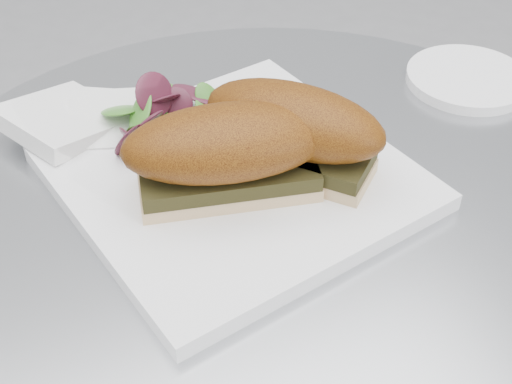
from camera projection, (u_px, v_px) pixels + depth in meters
plate at (234, 177)px, 0.64m from camera, size 0.34×0.34×0.02m
sandwich_left at (228, 151)px, 0.58m from camera, size 0.19×0.11×0.08m
sandwich_right at (294, 129)px, 0.61m from camera, size 0.16×0.17×0.08m
salad at (172, 105)px, 0.67m from camera, size 0.10×0.10×0.05m
napkin at (89, 129)px, 0.69m from camera, size 0.16×0.16×0.02m
saucer at (468, 79)px, 0.77m from camera, size 0.13×0.13×0.01m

